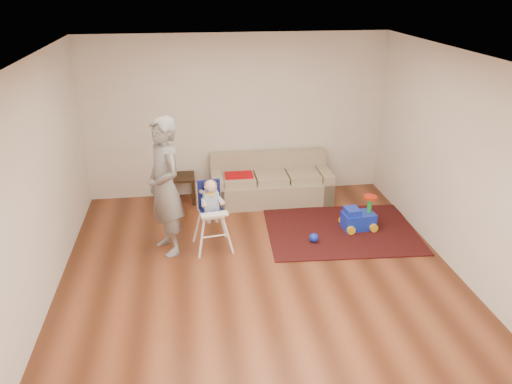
{
  "coord_description": "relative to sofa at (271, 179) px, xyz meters",
  "views": [
    {
      "loc": [
        -0.8,
        -5.31,
        3.51
      ],
      "look_at": [
        0.0,
        0.4,
        1.0
      ],
      "focal_mm": 35.0,
      "sensor_mm": 36.0,
      "label": 1
    }
  ],
  "objects": [
    {
      "name": "toy_ball",
      "position": [
        0.37,
        -1.54,
        -0.3
      ],
      "size": [
        0.13,
        0.13,
        0.13
      ],
      "primitive_type": "sphere",
      "color": "#1631DC",
      "rests_on": "area_rug"
    },
    {
      "name": "ride_on_toy",
      "position": [
        1.13,
        -1.22,
        -0.11
      ],
      "size": [
        0.49,
        0.37,
        0.51
      ],
      "primitive_type": null,
      "rotation": [
        0.0,
        0.0,
        0.08
      ],
      "color": "#1631DC",
      "rests_on": "area_rug"
    },
    {
      "name": "high_chair",
      "position": [
        -1.07,
        -1.46,
        0.11
      ],
      "size": [
        0.53,
        0.53,
        1.02
      ],
      "rotation": [
        0.0,
        0.0,
        0.14
      ],
      "color": "white",
      "rests_on": "ground"
    },
    {
      "name": "ground",
      "position": [
        -0.52,
        -2.3,
        -0.38
      ],
      "size": [
        5.5,
        5.5,
        0.0
      ],
      "primitive_type": "plane",
      "color": "#4F2513",
      "rests_on": "ground"
    },
    {
      "name": "adult",
      "position": [
        -1.67,
        -1.45,
        0.56
      ],
      "size": [
        0.71,
        0.82,
        1.89
      ],
      "primitive_type": "imported",
      "rotation": [
        0.0,
        0.0,
        -1.12
      ],
      "color": "gray",
      "rests_on": "ground"
    },
    {
      "name": "area_rug",
      "position": [
        0.86,
        -1.25,
        -0.38
      ],
      "size": [
        2.28,
        1.77,
        0.02
      ],
      "primitive_type": "cube",
      "rotation": [
        0.0,
        0.0,
        -0.06
      ],
      "color": "black",
      "rests_on": "ground"
    },
    {
      "name": "sofa",
      "position": [
        0.0,
        0.0,
        0.0
      ],
      "size": [
        1.99,
        0.82,
        0.77
      ],
      "rotation": [
        0.0,
        0.0,
        -0.0
      ],
      "color": "gray",
      "rests_on": "ground"
    },
    {
      "name": "room_envelope",
      "position": [
        -0.52,
        -1.77,
        1.49
      ],
      "size": [
        5.04,
        5.52,
        2.72
      ],
      "color": "silver",
      "rests_on": "ground"
    },
    {
      "name": "side_table",
      "position": [
        -1.49,
        0.18,
        -0.16
      ],
      "size": [
        0.45,
        0.45,
        0.45
      ],
      "primitive_type": null,
      "color": "black",
      "rests_on": "ground"
    }
  ]
}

